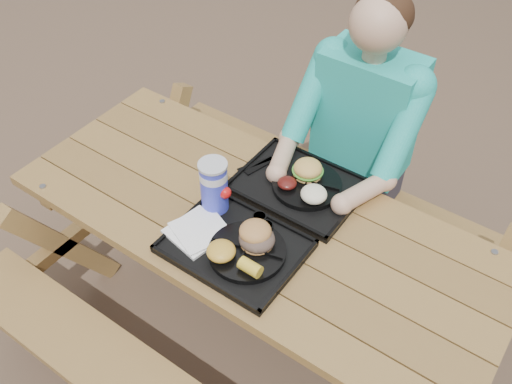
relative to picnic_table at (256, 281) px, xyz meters
The scene contains 18 objects.
ground 0.38m from the picnic_table, ahead, with size 60.00×60.00×0.00m, color #999999.
picnic_table is the anchor object (origin of this frame).
tray_near 0.42m from the picnic_table, 81.13° to the right, with size 0.45×0.35×0.02m, color black.
tray_far 0.44m from the picnic_table, 78.37° to the left, with size 0.45×0.35×0.02m, color black.
plate_near 0.44m from the picnic_table, 63.99° to the right, with size 0.26×0.26×0.02m, color black.
plate_far 0.47m from the picnic_table, 71.68° to the left, with size 0.26×0.26×0.02m, color black.
napkin_stack 0.46m from the picnic_table, 121.19° to the right, with size 0.18×0.18×0.02m, color white.
soda_cup 0.52m from the picnic_table, 159.10° to the right, with size 0.10×0.10×0.20m, color #1C26D6.
condiment_bbq 0.41m from the picnic_table, 36.37° to the right, with size 0.05×0.05×0.03m, color black.
condiment_mustard 0.42m from the picnic_table, 30.95° to the right, with size 0.05×0.05×0.03m, color yellow.
sandwich 0.50m from the picnic_table, 53.62° to the right, with size 0.11×0.11×0.12m, color #BF8143, non-canonical shape.
mac_cheese 0.50m from the picnic_table, 83.47° to the right, with size 0.10×0.10×0.05m, color gold.
corn_cob 0.51m from the picnic_table, 58.60° to the right, with size 0.07×0.07×0.04m, color yellow, non-canonical shape.
cutlery_far 0.47m from the picnic_table, 120.76° to the left, with size 0.03×0.15×0.01m, color black.
burger 0.53m from the picnic_table, 78.72° to the left, with size 0.11×0.11×0.10m, color #DFA84E, non-canonical shape.
baked_beans 0.46m from the picnic_table, 82.33° to the left, with size 0.07×0.07×0.03m, color #531410.
potato_salad 0.49m from the picnic_table, 49.94° to the left, with size 0.10×0.10×0.05m, color white.
diner 0.68m from the picnic_table, 81.25° to the left, with size 0.48×0.84×1.28m, color #19AFAE, non-canonical shape.
Camera 1 is at (0.80, -1.13, 2.24)m, focal length 40.00 mm.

